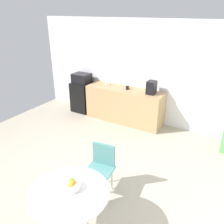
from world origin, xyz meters
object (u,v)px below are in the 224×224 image
round_table (70,201)px  chair_teal (101,163)px  coffee_maker (151,87)px  fruit_bowl (71,185)px  mini_fridge (83,97)px  mug_white (127,88)px  mug_red (149,92)px  microwave (82,78)px  mug_green (107,83)px

round_table → chair_teal: 0.92m
round_table → chair_teal: (-0.12, 0.92, -0.05)m
chair_teal → coffee_maker: (-0.19, 2.52, 0.54)m
round_table → chair_teal: size_ratio=1.22×
chair_teal → fruit_bowl: size_ratio=3.17×
mini_fridge → mug_white: 1.55m
mug_white → mug_red: 0.62m
mug_white → mug_red: size_ratio=1.00×
mini_fridge → microwave: bearing=0.0°
mini_fridge → fruit_bowl: (2.39, -3.37, 0.34)m
mug_white → mug_red: (0.62, -0.05, 0.00)m
round_table → fruit_bowl: (-0.02, 0.06, 0.19)m
round_table → mug_green: 3.86m
fruit_bowl → mug_green: (-1.59, 3.43, 0.18)m
microwave → mug_red: bearing=-1.1°
chair_teal → mug_red: size_ratio=6.43×
fruit_bowl → coffee_maker: bearing=94.8°
chair_teal → mug_red: (-0.21, 2.48, 0.43)m
round_table → mug_white: mug_white is taller
mug_white → coffee_maker: (0.65, -0.00, 0.11)m
mini_fridge → mug_white: mug_white is taller
mug_white → mug_green: size_ratio=1.00×
round_table → chair_teal: bearing=97.4°
mini_fridge → coffee_maker: size_ratio=2.69×
mini_fridge → mug_green: (0.80, 0.06, 0.52)m
mug_green → chair_teal: bearing=-59.9°
mini_fridge → mug_green: bearing=4.1°
round_table → mug_white: (-0.95, 3.44, 0.37)m
microwave → coffee_maker: size_ratio=1.50×
mug_red → coffee_maker: 0.12m
microwave → mug_green: 0.80m
mini_fridge → microwave: microwave is taller
chair_teal → mug_green: 3.01m
microwave → chair_teal: 3.44m
microwave → mug_green: (0.80, 0.06, -0.04)m
chair_teal → mug_red: mug_red is taller
chair_teal → fruit_bowl: (0.10, -0.85, 0.25)m
microwave → mug_green: size_ratio=3.72×
fruit_bowl → mug_white: bearing=105.4°
microwave → fruit_bowl: 4.14m
mug_red → coffee_maker: bearing=56.8°
mini_fridge → round_table: 4.20m
chair_teal → mug_green: mug_green is taller
mug_red → fruit_bowl: bearing=-84.7°
round_table → coffee_maker: bearing=95.1°
round_table → coffee_maker: size_ratio=3.16×
mini_fridge → round_table: (2.41, -3.43, 0.15)m
microwave → mug_white: bearing=0.1°
chair_teal → mug_white: (-0.83, 2.52, 0.43)m
round_table → fruit_bowl: 0.20m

